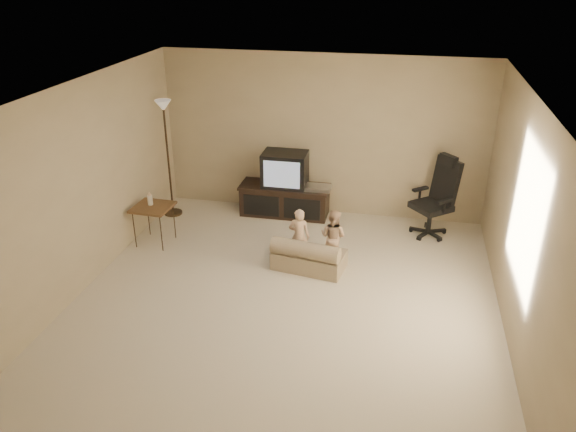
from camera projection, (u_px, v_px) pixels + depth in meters
name	position (u px, v px, depth m)	size (l,w,h in m)	color
floor	(284.00, 303.00, 6.70)	(5.50, 5.50, 0.00)	beige
room_shell	(284.00, 185.00, 6.06)	(5.50, 5.50, 5.50)	silver
tv_stand	(285.00, 189.00, 8.83)	(1.44, 0.54, 1.03)	black
office_chair	(435.00, 207.00, 8.19)	(0.78, 0.78, 1.21)	black
side_table	(152.00, 207.00, 7.89)	(0.54, 0.54, 0.78)	brown
floor_lamp	(166.00, 133.00, 8.45)	(0.29, 0.29, 1.84)	#2F2214
child_sofa	(308.00, 257.00, 7.36)	(0.99, 0.66, 0.45)	tan
toddler_left	(299.00, 236.00, 7.43)	(0.29, 0.21, 0.79)	tan
toddler_right	(333.00, 237.00, 7.45)	(0.37, 0.20, 0.76)	tan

